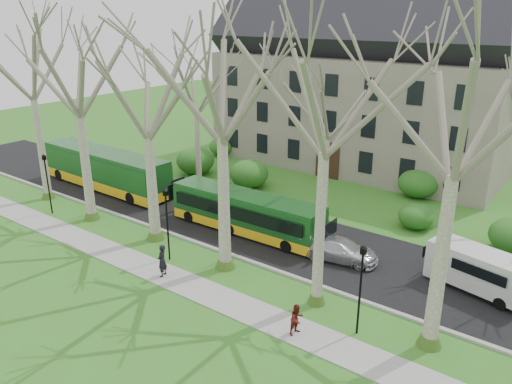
# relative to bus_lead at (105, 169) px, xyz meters

# --- Properties ---
(ground) EXTENTS (120.00, 120.00, 0.00)m
(ground) POSITION_rel_bus_lead_xyz_m (19.13, -4.75, -1.67)
(ground) COLOR #3B7220
(ground) RESTS_ON ground
(sidewalk) EXTENTS (70.00, 2.00, 0.06)m
(sidewalk) POSITION_rel_bus_lead_xyz_m (19.13, -7.25, -1.64)
(sidewalk) COLOR gray
(sidewalk) RESTS_ON ground
(road) EXTENTS (80.00, 8.00, 0.06)m
(road) POSITION_rel_bus_lead_xyz_m (19.13, 0.75, -1.64)
(road) COLOR black
(road) RESTS_ON ground
(curb) EXTENTS (80.00, 0.25, 0.14)m
(curb) POSITION_rel_bus_lead_xyz_m (19.13, -3.25, -1.60)
(curb) COLOR #A5A39E
(curb) RESTS_ON ground
(building) EXTENTS (26.50, 12.20, 16.00)m
(building) POSITION_rel_bus_lead_xyz_m (13.13, 19.25, 6.39)
(building) COLOR slate
(building) RESTS_ON ground
(tree_row_verge) EXTENTS (49.00, 7.00, 14.00)m
(tree_row_verge) POSITION_rel_bus_lead_xyz_m (19.13, -4.45, 5.33)
(tree_row_verge) COLOR gray
(tree_row_verge) RESTS_ON ground
(tree_row_far) EXTENTS (33.00, 7.00, 12.00)m
(tree_row_far) POSITION_rel_bus_lead_xyz_m (17.80, 6.25, 4.33)
(tree_row_far) COLOR gray
(tree_row_far) RESTS_ON ground
(lamp_row) EXTENTS (36.22, 0.22, 4.30)m
(lamp_row) POSITION_rel_bus_lead_xyz_m (19.13, -5.75, 0.90)
(lamp_row) COLOR black
(lamp_row) RESTS_ON ground
(hedges) EXTENTS (30.60, 8.60, 2.00)m
(hedges) POSITION_rel_bus_lead_xyz_m (14.46, 9.25, -0.67)
(hedges) COLOR #165019
(hedges) RESTS_ON ground
(bus_lead) EXTENTS (12.95, 2.90, 3.23)m
(bus_lead) POSITION_rel_bus_lead_xyz_m (0.00, 0.00, 0.00)
(bus_lead) COLOR #154A1A
(bus_lead) RESTS_ON road
(bus_follow) EXTENTS (10.85, 2.43, 2.70)m
(bus_follow) POSITION_rel_bus_lead_xyz_m (14.42, -0.04, -0.26)
(bus_follow) COLOR #154A1A
(bus_follow) RESTS_ON road
(sedan) EXTENTS (4.76, 2.61, 1.31)m
(sedan) POSITION_rel_bus_lead_xyz_m (21.19, 0.05, -0.96)
(sedan) COLOR silver
(sedan) RESTS_ON road
(van_a) EXTENTS (5.36, 2.92, 2.22)m
(van_a) POSITION_rel_bus_lead_xyz_m (28.51, 1.22, -0.51)
(van_a) COLOR silver
(van_a) RESTS_ON road
(pedestrian_a) EXTENTS (0.62, 0.78, 1.86)m
(pedestrian_a) POSITION_rel_bus_lead_xyz_m (14.32, -7.40, -0.69)
(pedestrian_a) COLOR black
(pedestrian_a) RESTS_ON sidewalk
(pedestrian_b) EXTENTS (0.70, 0.82, 1.47)m
(pedestrian_b) POSITION_rel_bus_lead_xyz_m (22.98, -7.45, -0.88)
(pedestrian_b) COLOR #591A14
(pedestrian_b) RESTS_ON sidewalk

